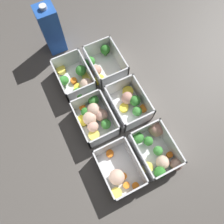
{
  "coord_description": "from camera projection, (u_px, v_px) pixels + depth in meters",
  "views": [
    {
      "loc": [
        -0.24,
        0.12,
        0.72
      ],
      "look_at": [
        0.0,
        0.0,
        0.03
      ],
      "focal_mm": 35.0,
      "sensor_mm": 36.0,
      "label": 1
    }
  ],
  "objects": [
    {
      "name": "ground_plane",
      "position": [
        112.0,
        115.0,
        0.77
      ],
      "size": [
        4.0,
        4.0,
        0.0
      ],
      "primitive_type": "plane",
      "color": "#56514C"
    },
    {
      "name": "container_near_left",
      "position": [
        156.0,
        149.0,
        0.7
      ],
      "size": [
        0.18,
        0.13,
        0.08
      ],
      "color": "white",
      "rests_on": "ground_plane"
    },
    {
      "name": "container_near_center",
      "position": [
        130.0,
        103.0,
        0.75
      ],
      "size": [
        0.15,
        0.12,
        0.08
      ],
      "color": "white",
      "rests_on": "ground_plane"
    },
    {
      "name": "container_near_right",
      "position": [
        103.0,
        64.0,
        0.81
      ],
      "size": [
        0.16,
        0.12,
        0.08
      ],
      "color": "white",
      "rests_on": "ground_plane"
    },
    {
      "name": "container_far_left",
      "position": [
        119.0,
        172.0,
        0.67
      ],
      "size": [
        0.16,
        0.12,
        0.08
      ],
      "color": "white",
      "rests_on": "ground_plane"
    },
    {
      "name": "container_far_center",
      "position": [
        94.0,
        117.0,
        0.74
      ],
      "size": [
        0.16,
        0.12,
        0.08
      ],
      "color": "white",
      "rests_on": "ground_plane"
    },
    {
      "name": "container_far_right",
      "position": [
        77.0,
        80.0,
        0.79
      ],
      "size": [
        0.17,
        0.13,
        0.08
      ],
      "color": "white",
      "rests_on": "ground_plane"
    },
    {
      "name": "juice_carton",
      "position": [
        51.0,
        30.0,
        0.78
      ],
      "size": [
        0.07,
        0.07,
        0.2
      ],
      "color": "blue",
      "rests_on": "ground_plane"
    }
  ]
}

